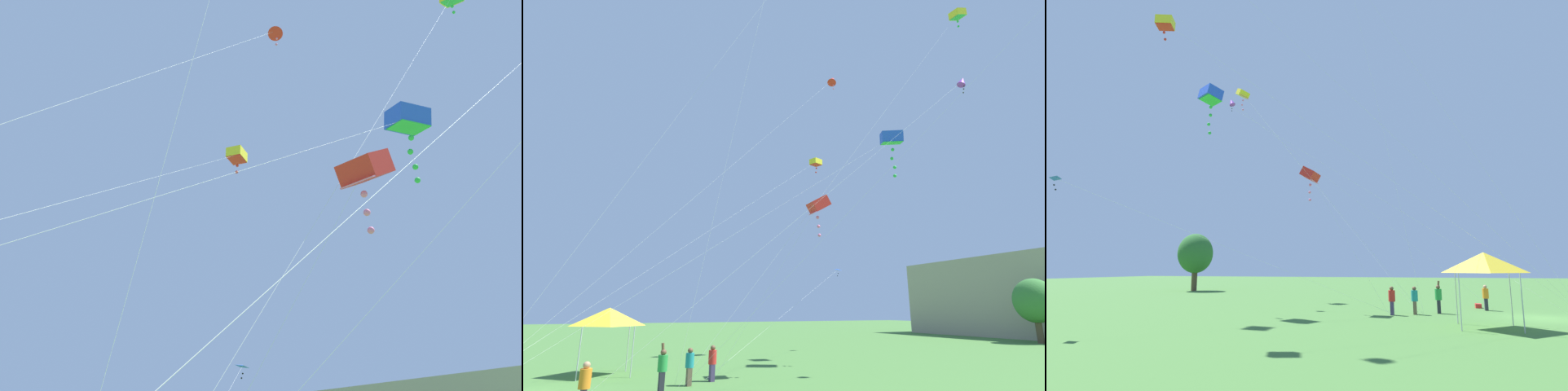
% 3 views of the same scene
% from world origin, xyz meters
% --- Properties ---
extents(kite_red_box_1, '(2.41, 6.22, 10.17)m').
position_xyz_m(kite_red_box_1, '(0.73, 14.09, 9.53)').
color(kite_red_box_1, silver).
rests_on(kite_red_box_1, ground).
extents(kite_red_diamond_2, '(6.84, 23.48, 25.05)m').
position_xyz_m(kite_red_diamond_2, '(-7.44, 20.73, 24.32)').
color(kite_red_diamond_2, silver).
rests_on(kite_red_diamond_2, ground).
extents(kite_blue_delta_3, '(11.23, 15.78, 7.32)m').
position_xyz_m(kite_blue_delta_3, '(-11.53, 23.01, 6.97)').
color(kite_blue_delta_3, silver).
rests_on(kite_blue_delta_3, ground).
extents(kite_yellow_box_5, '(9.17, 22.79, 16.87)m').
position_xyz_m(kite_yellow_box_5, '(-9.21, 19.75, 16.53)').
color(kite_yellow_box_5, silver).
rests_on(kite_yellow_box_5, ground).
extents(kite_blue_box_7, '(2.02, 24.39, 16.59)m').
position_xyz_m(kite_blue_box_7, '(-0.92, 21.57, 15.95)').
color(kite_blue_box_7, silver).
rests_on(kite_blue_box_7, ground).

